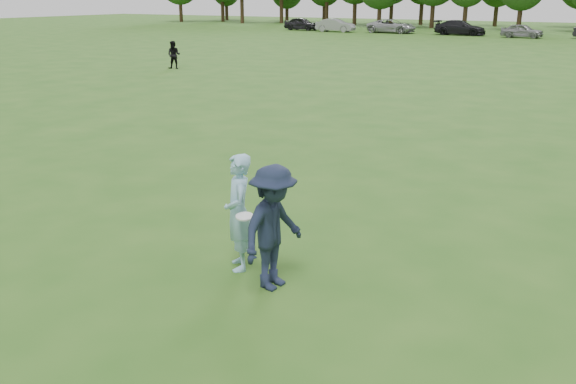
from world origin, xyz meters
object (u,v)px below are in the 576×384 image
Objects in this scene: player_far_a at (174,55)px; car_c at (392,26)px; thrower at (239,213)px; defender at (273,228)px; car_b at (335,25)px; car_e at (522,31)px; car_a at (302,24)px; car_d at (460,28)px.

player_far_a is 0.29× the size of car_c.
thrower is 0.87m from defender.
player_far_a is at bearing 48.98° from defender.
car_c is (-20.71, 60.84, -0.18)m from defender.
thrower reaches higher than player_far_a.
player_far_a is at bearing -176.83° from car_c.
car_b is 20.80m from car_e.
car_a is 0.82× the size of car_c.
car_c is (6.49, 1.12, 0.01)m from car_b.
defender is 59.99m from car_e.
car_c is (11.56, -0.02, 0.00)m from car_a.
player_far_a is 39.24m from car_b.
car_e is at bearing 12.60° from defender.
car_e is at bearing -98.85° from car_d.
thrower is 68.24m from car_a.
car_c is at bearing 91.11° from car_d.
car_a is at bearing 34.41° from defender.
defender is 0.41× the size of car_b.
car_a is 5.20m from car_b.
player_far_a is 40.56m from car_e.
thrower reaches higher than car_b.
car_c is 7.76m from car_d.
car_e is at bearing 145.74° from thrower.
car_c is 14.36m from car_e.
thrower reaches higher than car_e.
car_d is (-12.14, 60.51, -0.16)m from thrower.
player_far_a is 0.30× the size of car_d.
defender is 0.35× the size of car_d.
car_b is (-26.39, 59.41, -0.19)m from thrower.
thrower reaches higher than car_a.
player_far_a is at bearing -171.42° from car_b.
car_a is at bearing 91.16° from car_d.
car_d is (-12.96, 60.81, -0.16)m from defender.
car_c is (-19.90, 60.53, -0.17)m from thrower.
player_far_a reaches higher than car_b.
car_c is (-1.24, 39.59, -0.04)m from player_far_a.
car_d is at bearing -88.38° from car_b.
thrower reaches higher than car_c.
thrower is at bearing -147.20° from car_a.
car_e is (20.80, -0.07, -0.06)m from car_b.
car_c is 1.34× the size of car_e.
car_b is (-7.73, 38.47, -0.06)m from player_far_a.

